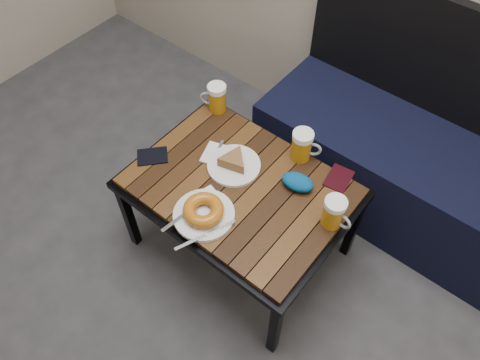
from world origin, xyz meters
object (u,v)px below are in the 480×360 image
Objects in this scene: plate_bagel at (203,212)px; beer_mug_left at (217,98)px; passport_burgundy at (339,178)px; knit_pouch at (298,182)px; bench at (413,170)px; cafe_table at (240,191)px; passport_navy at (152,156)px; beer_mug_right at (334,212)px; plate_pie at (234,163)px; beer_mug_centre at (302,145)px.

beer_mug_left is at bearing 125.58° from plate_bagel.
knit_pouch reaches higher than passport_burgundy.
bench is 11.64× the size of passport_burgundy.
cafe_table is 7.01× the size of passport_navy.
beer_mug_right is at bearing 11.41° from cafe_table.
bench reaches higher than passport_navy.
knit_pouch is (-0.10, -0.13, 0.02)m from passport_burgundy.
knit_pouch is at bearing 169.56° from beer_mug_right.
beer_mug_left is 0.61× the size of plate_pie.
cafe_table is 6.56× the size of beer_mug_left.
plate_bagel reaches higher than passport_navy.
passport_burgundy is at bearing 30.37° from plate_pie.
beer_mug_right is (0.36, 0.07, 0.11)m from cafe_table.
plate_pie reaches higher than knit_pouch.
cafe_table is 6.32× the size of beer_mug_centre.
beer_mug_centre is 1.11× the size of passport_burgundy.
bench is 0.93m from beer_mug_left.
passport_burgundy is at bearing 154.61° from beer_mug_left.
beer_mug_left is 1.00× the size of beer_mug_right.
beer_mug_right is 0.21m from passport_burgundy.
knit_pouch reaches higher than cafe_table.
bench is at bearing -178.51° from beer_mug_left.
beer_mug_left reaches higher than plate_bagel.
bench is 11.68× the size of passport_navy.
plate_bagel is at bearing -130.01° from beer_mug_centre.
beer_mug_right is at bearing -16.61° from knit_pouch.
plate_pie is 1.75× the size of passport_navy.
plate_bagel is 0.54m from passport_burgundy.
plate_bagel is at bearing -93.59° from cafe_table.
beer_mug_right is 0.20m from knit_pouch.
bench is at bearing 48.93° from plate_pie.
beer_mug_centre is 0.63× the size of plate_pie.
bench is 11.29× the size of knit_pouch.
beer_mug_left is 0.96× the size of beer_mug_centre.
cafe_table is at bearing 59.50° from passport_navy.
passport_burgundy is (0.29, 0.45, -0.02)m from plate_bagel.
beer_mug_centre is 1.04× the size of beer_mug_right.
beer_mug_right is at bearing 2.60° from plate_pie.
cafe_table is 0.39m from beer_mug_right.
plate_pie is 1.70× the size of knit_pouch.
cafe_table is at bearing -137.19° from beer_mug_centre.
beer_mug_right is at bearing -74.45° from passport_burgundy.
bench is at bearing 57.55° from passport_burgundy.
beer_mug_centre is (0.44, 0.00, 0.00)m from beer_mug_left.
plate_pie is (-0.53, -0.61, 0.22)m from bench.
plate_bagel is 2.40× the size of passport_navy.
beer_mug_right is 0.61× the size of plate_pie.
knit_pouch is at bearing -86.97° from beer_mug_centre.
beer_mug_left is 0.44m from beer_mug_centre.
passport_navy is at bearing 166.65° from plate_bagel.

